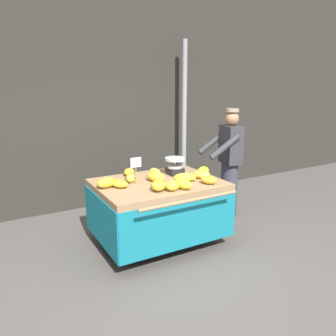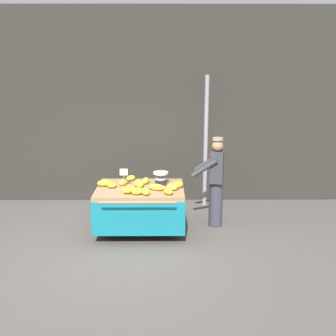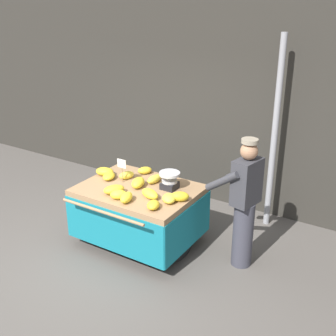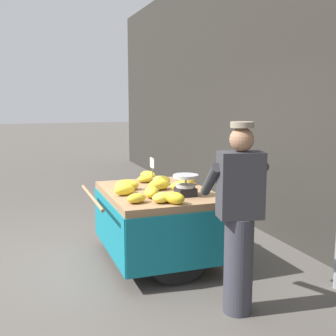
{
  "view_description": "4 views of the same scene",
  "coord_description": "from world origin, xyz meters",
  "px_view_note": "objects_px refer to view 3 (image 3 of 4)",
  "views": [
    {
      "loc": [
        -1.67,
        -2.9,
        2.07
      ],
      "look_at": [
        0.33,
        0.64,
        1.04
      ],
      "focal_mm": 35.65,
      "sensor_mm": 36.0,
      "label": 1
    },
    {
      "loc": [
        0.7,
        -5.9,
        2.9
      ],
      "look_at": [
        0.73,
        0.59,
        1.25
      ],
      "focal_mm": 41.11,
      "sensor_mm": 36.0,
      "label": 2
    },
    {
      "loc": [
        3.35,
        -3.51,
        3.28
      ],
      "look_at": [
        0.67,
        0.77,
        1.23
      ],
      "focal_mm": 45.94,
      "sensor_mm": 36.0,
      "label": 3
    },
    {
      "loc": [
        4.88,
        -0.81,
        1.91
      ],
      "look_at": [
        0.59,
        0.73,
        1.17
      ],
      "focal_mm": 46.24,
      "sensor_mm": 36.0,
      "label": 4
    }
  ],
  "objects_px": {
    "banana_cart": "(139,203)",
    "banana_bunch_4": "(114,190)",
    "banana_bunch_0": "(154,179)",
    "banana_bunch_6": "(153,205)",
    "banana_bunch_11": "(119,195)",
    "weighing_scale": "(170,181)",
    "banana_bunch_3": "(127,175)",
    "street_pole": "(274,136)",
    "banana_bunch_5": "(169,198)",
    "banana_bunch_1": "(150,194)",
    "banana_bunch_7": "(138,183)",
    "banana_bunch_12": "(145,170)",
    "price_sign": "(122,166)",
    "vendor_person": "(244,203)",
    "banana_bunch_10": "(105,172)",
    "banana_bunch_9": "(126,197)",
    "banana_bunch_2": "(109,176)",
    "banana_bunch_8": "(180,196)"
  },
  "relations": [
    {
      "from": "banana_cart",
      "to": "banana_bunch_4",
      "type": "distance_m",
      "value": 0.45
    },
    {
      "from": "banana_bunch_0",
      "to": "banana_bunch_4",
      "type": "distance_m",
      "value": 0.63
    },
    {
      "from": "banana_bunch_0",
      "to": "banana_bunch_6",
      "type": "bearing_deg",
      "value": -57.31
    },
    {
      "from": "banana_cart",
      "to": "banana_bunch_4",
      "type": "height_order",
      "value": "banana_bunch_4"
    },
    {
      "from": "banana_bunch_0",
      "to": "banana_bunch_11",
      "type": "xyz_separation_m",
      "value": [
        -0.1,
        -0.66,
        0.01
      ]
    },
    {
      "from": "weighing_scale",
      "to": "banana_bunch_3",
      "type": "height_order",
      "value": "weighing_scale"
    },
    {
      "from": "street_pole",
      "to": "banana_bunch_5",
      "type": "relative_size",
      "value": 12.15
    },
    {
      "from": "banana_bunch_1",
      "to": "banana_bunch_7",
      "type": "height_order",
      "value": "banana_bunch_7"
    },
    {
      "from": "banana_bunch_3",
      "to": "banana_bunch_5",
      "type": "relative_size",
      "value": 0.96
    },
    {
      "from": "banana_bunch_3",
      "to": "street_pole",
      "type": "bearing_deg",
      "value": 39.25
    },
    {
      "from": "weighing_scale",
      "to": "banana_bunch_12",
      "type": "bearing_deg",
      "value": 156.66
    },
    {
      "from": "banana_bunch_3",
      "to": "banana_bunch_5",
      "type": "bearing_deg",
      "value": -18.55
    },
    {
      "from": "price_sign",
      "to": "banana_bunch_4",
      "type": "relative_size",
      "value": 1.22
    },
    {
      "from": "banana_cart",
      "to": "vendor_person",
      "type": "distance_m",
      "value": 1.45
    },
    {
      "from": "banana_bunch_10",
      "to": "banana_bunch_11",
      "type": "distance_m",
      "value": 0.81
    },
    {
      "from": "banana_bunch_12",
      "to": "banana_bunch_6",
      "type": "bearing_deg",
      "value": -49.81
    },
    {
      "from": "banana_bunch_3",
      "to": "banana_bunch_9",
      "type": "height_order",
      "value": "banana_bunch_9"
    },
    {
      "from": "banana_bunch_9",
      "to": "banana_bunch_4",
      "type": "bearing_deg",
      "value": 159.94
    },
    {
      "from": "banana_bunch_2",
      "to": "banana_bunch_5",
      "type": "height_order",
      "value": "banana_bunch_5"
    },
    {
      "from": "banana_bunch_1",
      "to": "banana_bunch_5",
      "type": "bearing_deg",
      "value": 4.84
    },
    {
      "from": "banana_bunch_4",
      "to": "banana_bunch_11",
      "type": "height_order",
      "value": "banana_bunch_11"
    },
    {
      "from": "banana_bunch_1",
      "to": "banana_bunch_5",
      "type": "xyz_separation_m",
      "value": [
        0.27,
        0.02,
        -0.0
      ]
    },
    {
      "from": "banana_bunch_4",
      "to": "banana_bunch_5",
      "type": "bearing_deg",
      "value": 13.18
    },
    {
      "from": "banana_bunch_11",
      "to": "banana_bunch_5",
      "type": "bearing_deg",
      "value": 23.88
    },
    {
      "from": "banana_bunch_10",
      "to": "banana_bunch_11",
      "type": "height_order",
      "value": "banana_bunch_10"
    },
    {
      "from": "banana_bunch_6",
      "to": "banana_bunch_12",
      "type": "xyz_separation_m",
      "value": [
        -0.71,
        0.84,
        0.0
      ]
    },
    {
      "from": "banana_bunch_9",
      "to": "banana_bunch_0",
      "type": "bearing_deg",
      "value": 92.49
    },
    {
      "from": "banana_bunch_0",
      "to": "weighing_scale",
      "type": "bearing_deg",
      "value": -11.41
    },
    {
      "from": "banana_bunch_8",
      "to": "banana_bunch_12",
      "type": "bearing_deg",
      "value": 150.68
    },
    {
      "from": "vendor_person",
      "to": "banana_cart",
      "type": "bearing_deg",
      "value": -168.28
    },
    {
      "from": "banana_bunch_3",
      "to": "banana_bunch_12",
      "type": "height_order",
      "value": "banana_bunch_3"
    },
    {
      "from": "banana_bunch_8",
      "to": "banana_bunch_7",
      "type": "bearing_deg",
      "value": 174.54
    },
    {
      "from": "weighing_scale",
      "to": "banana_bunch_1",
      "type": "xyz_separation_m",
      "value": [
        -0.07,
        -0.37,
        -0.06
      ]
    },
    {
      "from": "banana_bunch_1",
      "to": "banana_bunch_4",
      "type": "bearing_deg",
      "value": -162.13
    },
    {
      "from": "street_pole",
      "to": "banana_bunch_10",
      "type": "relative_size",
      "value": 10.81
    },
    {
      "from": "banana_bunch_9",
      "to": "banana_cart",
      "type": "bearing_deg",
      "value": 105.63
    },
    {
      "from": "banana_bunch_10",
      "to": "banana_bunch_7",
      "type": "bearing_deg",
      "value": -5.92
    },
    {
      "from": "banana_bunch_0",
      "to": "banana_bunch_2",
      "type": "distance_m",
      "value": 0.65
    },
    {
      "from": "banana_bunch_6",
      "to": "banana_bunch_10",
      "type": "distance_m",
      "value": 1.26
    },
    {
      "from": "weighing_scale",
      "to": "banana_bunch_11",
      "type": "xyz_separation_m",
      "value": [
        -0.39,
        -0.61,
        -0.06
      ]
    },
    {
      "from": "banana_bunch_2",
      "to": "banana_bunch_9",
      "type": "distance_m",
      "value": 0.77
    },
    {
      "from": "street_pole",
      "to": "banana_bunch_8",
      "type": "xyz_separation_m",
      "value": [
        -0.65,
        -1.54,
        -0.49
      ]
    },
    {
      "from": "banana_bunch_5",
      "to": "banana_bunch_7",
      "type": "height_order",
      "value": "banana_bunch_7"
    },
    {
      "from": "banana_bunch_6",
      "to": "banana_bunch_8",
      "type": "relative_size",
      "value": 0.91
    },
    {
      "from": "banana_bunch_4",
      "to": "banana_bunch_11",
      "type": "relative_size",
      "value": 1.3
    },
    {
      "from": "banana_bunch_8",
      "to": "banana_bunch_10",
      "type": "height_order",
      "value": "banana_bunch_8"
    },
    {
      "from": "banana_bunch_4",
      "to": "banana_bunch_8",
      "type": "xyz_separation_m",
      "value": [
        0.83,
        0.27,
        0.0
      ]
    },
    {
      "from": "banana_bunch_1",
      "to": "banana_bunch_6",
      "type": "xyz_separation_m",
      "value": [
        0.2,
        -0.23,
        -0.01
      ]
    },
    {
      "from": "banana_bunch_3",
      "to": "banana_bunch_10",
      "type": "xyz_separation_m",
      "value": [
        -0.34,
        -0.07,
        0.0
      ]
    },
    {
      "from": "banana_bunch_9",
      "to": "price_sign",
      "type": "bearing_deg",
      "value": 132.46
    }
  ]
}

